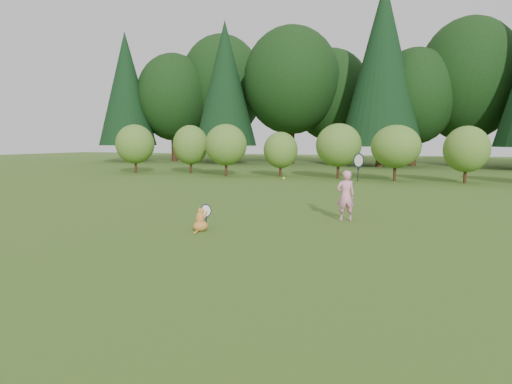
% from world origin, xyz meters
% --- Properties ---
extents(ground, '(100.00, 100.00, 0.00)m').
position_xyz_m(ground, '(0.00, 0.00, 0.00)').
color(ground, '#2F4E16').
rests_on(ground, ground).
extents(shrub_row, '(28.00, 3.00, 2.80)m').
position_xyz_m(shrub_row, '(0.00, 13.00, 1.40)').
color(shrub_row, '#446D21').
rests_on(shrub_row, ground).
extents(woodland_backdrop, '(48.00, 10.00, 15.00)m').
position_xyz_m(woodland_backdrop, '(0.00, 23.00, 7.50)').
color(woodland_backdrop, black).
rests_on(woodland_backdrop, ground).
extents(child, '(0.69, 0.45, 1.78)m').
position_xyz_m(child, '(2.13, 1.69, 0.62)').
color(child, pink).
rests_on(child, ground).
extents(cat, '(0.38, 0.68, 0.68)m').
position_xyz_m(cat, '(-0.53, -0.54, 0.26)').
color(cat, '#C27225').
rests_on(cat, ground).
extents(tennis_ball, '(0.06, 0.06, 0.06)m').
position_xyz_m(tennis_ball, '(0.98, 0.43, 1.07)').
color(tennis_ball, '#B2EB1B').
rests_on(tennis_ball, ground).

